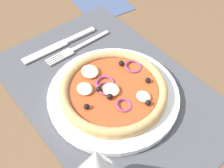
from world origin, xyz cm
name	(u,v)px	position (x,y,z in cm)	size (l,w,h in cm)	color
ground_plane	(110,94)	(0.00, 0.00, -1.20)	(190.00, 140.00, 2.40)	brown
placemat	(110,90)	(0.00, 0.00, 0.20)	(51.51, 34.75, 0.40)	#4C4C51
plate	(113,95)	(-2.06, 0.80, 1.05)	(27.33, 27.33, 1.30)	white
pizza	(113,90)	(-1.99, 0.81, 2.80)	(22.07, 22.07, 2.54)	tan
fork	(75,49)	(15.12, -1.30, 0.62)	(2.24, 18.02, 0.44)	silver
knife	(59,45)	(18.66, 1.04, 0.65)	(2.34, 20.04, 0.62)	silver
wine_glass	(97,168)	(-16.21, 15.23, 10.23)	(7.20, 7.20, 14.90)	silver
napkin	(101,3)	(26.98, -18.38, 0.18)	(15.11, 13.59, 0.36)	#425175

